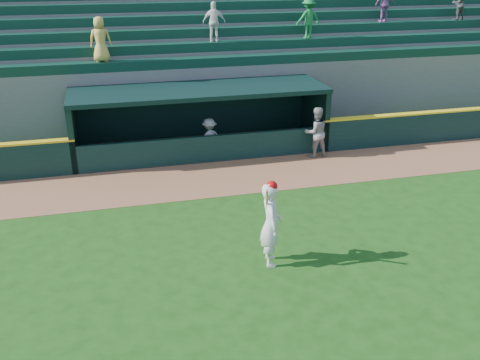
{
  "coord_description": "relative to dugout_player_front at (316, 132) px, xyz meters",
  "views": [
    {
      "loc": [
        -3.31,
        -11.42,
        7.0
      ],
      "look_at": [
        0.0,
        1.6,
        1.3
      ],
      "focal_mm": 40.0,
      "sensor_mm": 36.0,
      "label": 1
    }
  ],
  "objects": [
    {
      "name": "stands",
      "position": [
        -4.02,
        6.44,
        1.45
      ],
      "size": [
        34.5,
        6.25,
        7.6
      ],
      "color": "slate",
      "rests_on": "ground"
    },
    {
      "name": "warning_track",
      "position": [
        -4.03,
        -1.22,
        -0.93
      ],
      "size": [
        40.0,
        3.0,
        0.01
      ],
      "primitive_type": "cube",
      "color": "#97603C",
      "rests_on": "ground"
    },
    {
      "name": "dugout_player_inside",
      "position": [
        -3.84,
        0.81,
        -0.19
      ],
      "size": [
        1.1,
        0.86,
        1.5
      ],
      "primitive_type": "imported",
      "rotation": [
        0.0,
        0.0,
        3.49
      ],
      "color": "#A3A49E",
      "rests_on": "ground"
    },
    {
      "name": "ground",
      "position": [
        -4.03,
        -6.12,
        -0.94
      ],
      "size": [
        120.0,
        120.0,
        0.0
      ],
      "primitive_type": "plane",
      "color": "#1B4A12",
      "rests_on": "ground"
    },
    {
      "name": "dugout_player_front",
      "position": [
        0.0,
        0.0,
        0.0
      ],
      "size": [
        0.95,
        0.77,
        1.88
      ],
      "primitive_type": "imported",
      "rotation": [
        0.0,
        0.0,
        3.2
      ],
      "color": "#9E9D99",
      "rests_on": "ground"
    },
    {
      "name": "batter_at_plate",
      "position": [
        -3.84,
        -6.76,
        0.14
      ],
      "size": [
        0.61,
        0.89,
        2.19
      ],
      "color": "white",
      "rests_on": "ground"
    },
    {
      "name": "dugout",
      "position": [
        -4.03,
        1.88,
        0.42
      ],
      "size": [
        9.4,
        2.8,
        2.46
      ],
      "color": "slate",
      "rests_on": "ground"
    }
  ]
}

